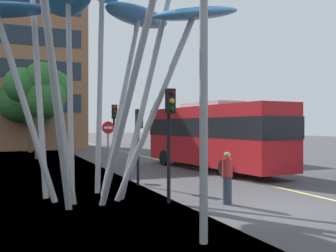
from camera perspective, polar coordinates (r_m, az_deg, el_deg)
ground at (r=12.17m, az=14.13°, el=-12.15°), size 120.00×240.00×0.10m
red_bus at (r=22.10m, az=6.37°, el=-1.05°), size 3.41×11.59×3.82m
leaf_sculpture at (r=14.03m, az=-10.44°, el=17.27°), size 9.52×8.99×8.53m
traffic_light_kerb_near at (r=12.56m, az=0.28°, el=0.81°), size 0.28×0.42×3.72m
traffic_light_kerb_far at (r=16.29m, az=-4.32°, el=-0.61°), size 0.28×0.42×3.21m
traffic_light_island_mid at (r=22.23m, az=-7.89°, el=0.49°), size 0.28×0.42×3.70m
street_lamp at (r=8.86m, az=7.15°, el=16.73°), size 1.52×0.44×8.03m
tree_pavement_near at (r=31.41m, az=-18.36°, el=5.19°), size 5.08×4.15×7.35m
tree_pavement_far at (r=39.66m, az=-20.43°, el=3.35°), size 5.19×4.10×7.20m
pedestrian at (r=12.69m, az=8.69°, el=-7.55°), size 0.34×0.34×1.68m
no_entry_sign at (r=18.92m, az=-8.81°, el=-2.10°), size 0.60×0.12×2.72m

